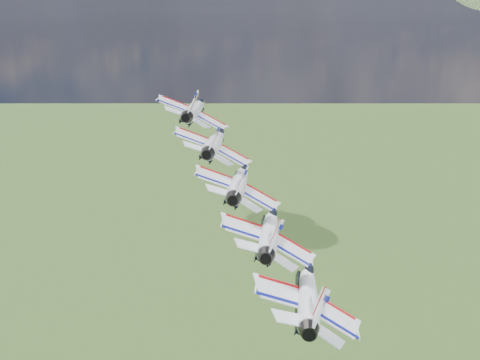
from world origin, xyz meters
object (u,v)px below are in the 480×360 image
at_px(jet_3, 270,229).
at_px(jet_4, 308,290).
at_px(jet_1, 216,141).
at_px(jet_2, 240,180).
at_px(jet_0, 196,108).

height_order(jet_3, jet_4, jet_3).
distance_m(jet_1, jet_2, 10.53).
xyz_separation_m(jet_0, jet_3, (21.07, -21.25, -10.08)).
distance_m(jet_2, jet_4, 21.05).
xyz_separation_m(jet_0, jet_4, (28.10, -28.33, -13.45)).
xyz_separation_m(jet_2, jet_3, (7.02, -7.08, -3.36)).
height_order(jet_2, jet_4, jet_2).
bearing_deg(jet_4, jet_1, 117.84).
height_order(jet_2, jet_3, jet_2).
distance_m(jet_0, jet_4, 42.10).
relative_size(jet_1, jet_4, 1.00).
xyz_separation_m(jet_0, jet_2, (14.05, -14.16, -6.72)).
bearing_deg(jet_1, jet_0, 117.84).
bearing_deg(jet_0, jet_4, -62.16).
distance_m(jet_1, jet_4, 31.58).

